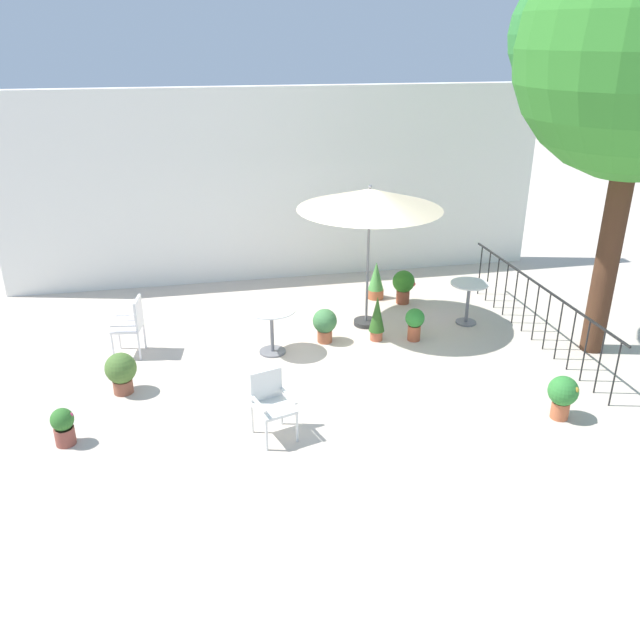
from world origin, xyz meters
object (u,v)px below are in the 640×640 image
(cafe_table_0, at_px, (468,296))
(cafe_table_1, at_px, (272,322))
(potted_plant_7, at_px, (376,281))
(potted_plant_3, at_px, (403,284))
(patio_chair_0, at_px, (132,322))
(potted_plant_5, at_px, (415,322))
(patio_chair_1, at_px, (271,401))
(potted_plant_1, at_px, (377,317))
(patio_umbrella_0, at_px, (370,200))
(potted_plant_6, at_px, (325,323))
(potted_plant_2, at_px, (121,371))
(potted_plant_0, at_px, (563,394))
(potted_plant_4, at_px, (63,426))

(cafe_table_0, distance_m, cafe_table_1, 3.62)
(potted_plant_7, bearing_deg, potted_plant_3, -37.78)
(patio_chair_0, relative_size, potted_plant_5, 1.69)
(cafe_table_0, relative_size, patio_chair_1, 0.89)
(patio_chair_0, distance_m, potted_plant_5, 4.66)
(cafe_table_1, height_order, patio_chair_0, patio_chair_0)
(cafe_table_1, height_order, potted_plant_1, potted_plant_1)
(patio_chair_1, distance_m, potted_plant_1, 3.27)
(potted_plant_1, height_order, potted_plant_7, potted_plant_1)
(patio_umbrella_0, distance_m, potted_plant_6, 2.19)
(cafe_table_1, distance_m, potted_plant_1, 1.81)
(cafe_table_0, height_order, potted_plant_2, cafe_table_0)
(patio_chair_1, bearing_deg, potted_plant_1, 49.07)
(potted_plant_3, bearing_deg, patio_umbrella_0, -138.82)
(patio_chair_0, height_order, potted_plant_3, patio_chair_0)
(cafe_table_0, xyz_separation_m, potted_plant_1, (-1.79, -0.34, -0.11))
(patio_umbrella_0, bearing_deg, potted_plant_6, -148.11)
(potted_plant_0, bearing_deg, cafe_table_1, 142.04)
(cafe_table_1, bearing_deg, potted_plant_7, 40.20)
(patio_umbrella_0, distance_m, cafe_table_0, 2.51)
(potted_plant_3, relative_size, potted_plant_4, 1.29)
(patio_chair_1, xyz_separation_m, potted_plant_3, (3.11, 3.97, -0.11))
(potted_plant_5, bearing_deg, patio_chair_0, 174.73)
(potted_plant_4, bearing_deg, potted_plant_6, 30.37)
(cafe_table_1, distance_m, potted_plant_7, 3.05)
(potted_plant_6, height_order, potted_plant_7, potted_plant_7)
(potted_plant_4, height_order, potted_plant_5, potted_plant_5)
(patio_umbrella_0, relative_size, potted_plant_5, 4.41)
(potted_plant_0, height_order, potted_plant_3, potted_plant_3)
(potted_plant_2, bearing_deg, cafe_table_0, 12.50)
(potted_plant_3, bearing_deg, potted_plant_2, -154.11)
(potted_plant_1, xyz_separation_m, potted_plant_7, (0.53, 1.85, -0.06))
(potted_plant_3, xyz_separation_m, potted_plant_4, (-5.72, -3.67, -0.12))
(potted_plant_1, relative_size, potted_plant_7, 1.06)
(potted_plant_0, bearing_deg, potted_plant_5, 112.21)
(cafe_table_0, xyz_separation_m, potted_plant_0, (-0.04, -3.23, -0.16))
(patio_umbrella_0, relative_size, patio_chair_1, 2.91)
(potted_plant_4, bearing_deg, potted_plant_3, 32.65)
(patio_chair_0, relative_size, potted_plant_0, 1.56)
(patio_chair_1, xyz_separation_m, potted_plant_1, (2.14, 2.47, -0.08))
(potted_plant_1, xyz_separation_m, potted_plant_3, (0.97, 1.51, -0.03))
(cafe_table_1, height_order, potted_plant_6, cafe_table_1)
(cafe_table_1, bearing_deg, patio_chair_0, 169.51)
(patio_umbrella_0, xyz_separation_m, potted_plant_7, (0.53, 1.20, -1.91))
(patio_chair_1, xyz_separation_m, potted_plant_2, (-1.97, 1.50, -0.15))
(patio_umbrella_0, height_order, potted_plant_0, patio_umbrella_0)
(cafe_table_0, bearing_deg, potted_plant_7, 129.96)
(patio_umbrella_0, xyz_separation_m, patio_chair_0, (-4.01, -0.36, -1.71))
(patio_umbrella_0, xyz_separation_m, patio_chair_1, (-2.14, -3.12, -1.77))
(potted_plant_6, bearing_deg, potted_plant_4, -149.63)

